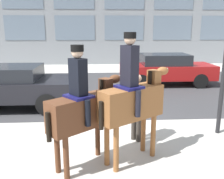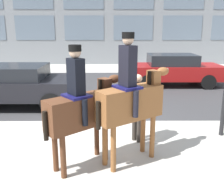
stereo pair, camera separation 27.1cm
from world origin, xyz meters
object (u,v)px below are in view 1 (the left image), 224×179
street_car_far_lane (166,69)px  mounted_horse_companion (133,99)px  pedestrian_bystander (137,102)px  street_car_near_lane (9,85)px  mounted_horse_lead (83,108)px

street_car_far_lane → mounted_horse_companion: bearing=-110.3°
pedestrian_bystander → street_car_far_lane: size_ratio=0.38×
mounted_horse_companion → street_car_near_lane: mounted_horse_companion is taller
pedestrian_bystander → street_car_near_lane: pedestrian_bystander is taller
mounted_horse_lead → pedestrian_bystander: 1.67m
mounted_horse_companion → pedestrian_bystander: bearing=41.9°
mounted_horse_lead → street_car_far_lane: (3.66, 7.40, -0.44)m
mounted_horse_companion → street_car_far_lane: 7.73m
street_car_near_lane → street_car_far_lane: (6.52, 3.32, 0.01)m
mounted_horse_companion → street_car_near_lane: 5.52m
street_car_far_lane → street_car_near_lane: bearing=-153.0°
mounted_horse_lead → street_car_near_lane: bearing=84.9°
street_car_near_lane → street_car_far_lane: size_ratio=1.04×
mounted_horse_companion → street_car_far_lane: (2.67, 7.23, -0.56)m
mounted_horse_companion → pedestrian_bystander: mounted_horse_companion is taller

